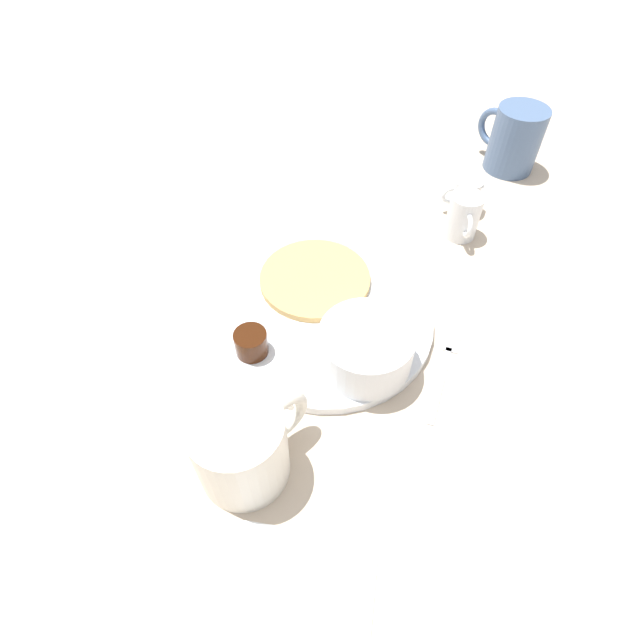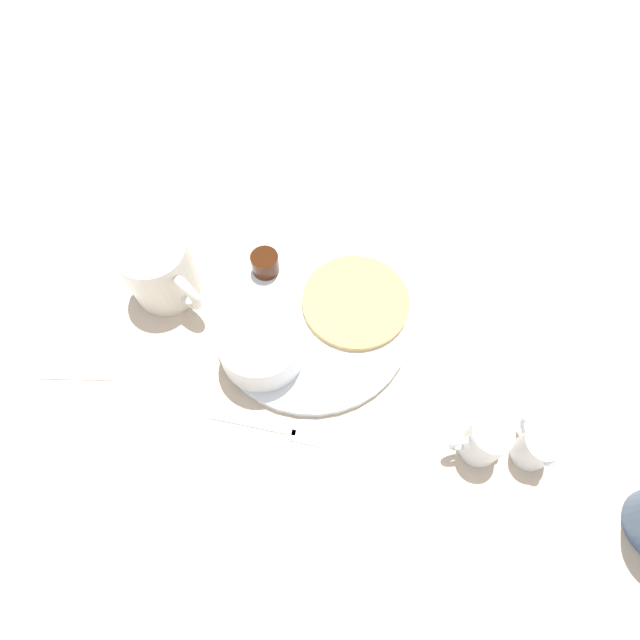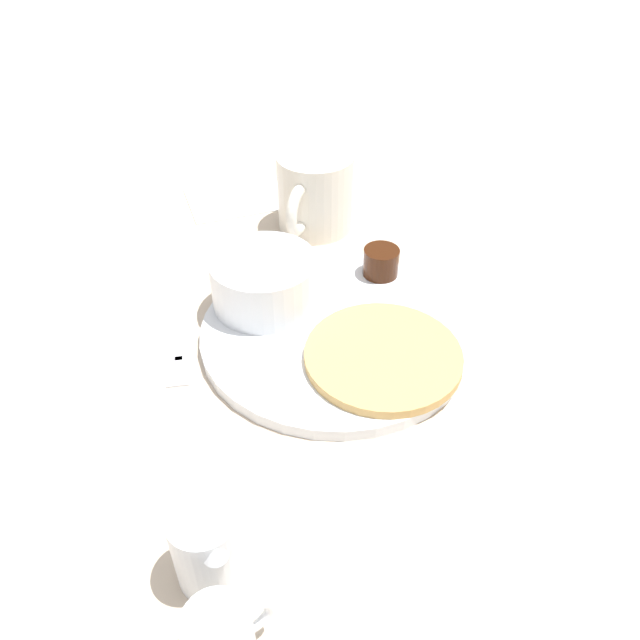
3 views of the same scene
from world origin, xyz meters
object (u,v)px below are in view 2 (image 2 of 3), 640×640
(creamer_pitcher_near, at_px, (484,441))
(fork, at_px, (280,430))
(creamer_pitcher_far, at_px, (536,448))
(bowl, at_px, (261,345))
(coffee_mug, at_px, (161,271))
(plate, at_px, (312,321))

(creamer_pitcher_near, height_order, fork, creamer_pitcher_near)
(creamer_pitcher_near, relative_size, creamer_pitcher_far, 1.15)
(creamer_pitcher_far, xyz_separation_m, fork, (-0.01, 0.29, -0.02))
(creamer_pitcher_near, xyz_separation_m, creamer_pitcher_far, (0.00, -0.06, -0.01))
(fork, bearing_deg, creamer_pitcher_far, -88.26)
(creamer_pitcher_near, bearing_deg, creamer_pitcher_far, -88.24)
(bowl, distance_m, coffee_mug, 0.17)
(creamer_pitcher_near, distance_m, creamer_pitcher_far, 0.06)
(creamer_pitcher_near, height_order, creamer_pitcher_far, creamer_pitcher_near)
(bowl, relative_size, coffee_mug, 0.93)
(plate, relative_size, creamer_pitcher_near, 3.77)
(plate, bearing_deg, creamer_pitcher_near, -123.64)
(bowl, relative_size, creamer_pitcher_near, 1.52)
(coffee_mug, bearing_deg, fork, -133.94)
(fork, bearing_deg, coffee_mug, 46.06)
(plate, xyz_separation_m, creamer_pitcher_near, (-0.14, -0.21, 0.03))
(coffee_mug, relative_size, fork, 0.80)
(bowl, distance_m, creamer_pitcher_far, 0.33)
(creamer_pitcher_far, relative_size, fork, 0.42)
(plate, bearing_deg, bowl, 137.05)
(coffee_mug, relative_size, creamer_pitcher_far, 1.89)
(coffee_mug, height_order, creamer_pitcher_far, coffee_mug)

